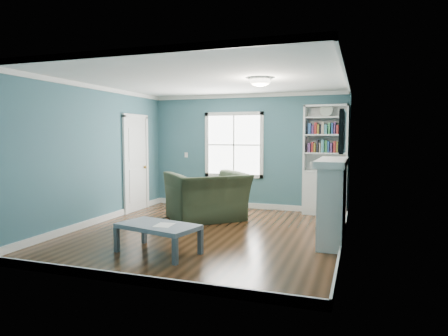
% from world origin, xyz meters
% --- Properties ---
extents(floor, '(5.00, 5.00, 0.00)m').
position_xyz_m(floor, '(0.00, 0.00, 0.00)').
color(floor, black).
rests_on(floor, ground).
extents(room_walls, '(5.00, 5.00, 5.00)m').
position_xyz_m(room_walls, '(0.00, 0.00, 1.58)').
color(room_walls, '#386670').
rests_on(room_walls, ground).
extents(trim, '(4.50, 5.00, 2.60)m').
position_xyz_m(trim, '(0.00, 0.00, 1.24)').
color(trim, white).
rests_on(trim, ground).
extents(window, '(1.40, 0.06, 1.50)m').
position_xyz_m(window, '(-0.30, 2.49, 1.45)').
color(window, white).
rests_on(window, room_walls).
extents(bookshelf, '(0.90, 0.35, 2.31)m').
position_xyz_m(bookshelf, '(1.77, 2.30, 0.92)').
color(bookshelf, silver).
rests_on(bookshelf, ground).
extents(fireplace, '(0.44, 1.58, 1.30)m').
position_xyz_m(fireplace, '(2.08, 0.20, 0.64)').
color(fireplace, black).
rests_on(fireplace, ground).
extents(tv, '(0.06, 1.10, 0.65)m').
position_xyz_m(tv, '(2.20, 0.20, 1.72)').
color(tv, black).
rests_on(tv, fireplace).
extents(door, '(0.12, 0.98, 2.17)m').
position_xyz_m(door, '(-2.22, 1.40, 1.07)').
color(door, silver).
rests_on(door, ground).
extents(ceiling_fixture, '(0.38, 0.38, 0.15)m').
position_xyz_m(ceiling_fixture, '(0.90, 0.10, 2.55)').
color(ceiling_fixture, white).
rests_on(ceiling_fixture, room_walls).
extents(light_switch, '(0.08, 0.01, 0.12)m').
position_xyz_m(light_switch, '(-1.50, 2.48, 1.20)').
color(light_switch, white).
rests_on(light_switch, room_walls).
extents(recliner, '(1.69, 1.66, 1.26)m').
position_xyz_m(recliner, '(-0.38, 1.01, 0.63)').
color(recliner, '#242D1C').
rests_on(recliner, ground).
extents(coffee_table, '(1.25, 0.87, 0.41)m').
position_xyz_m(coffee_table, '(-0.22, -1.31, 0.36)').
color(coffee_table, '#454C53').
rests_on(coffee_table, ground).
extents(paper_sheet, '(0.26, 0.32, 0.00)m').
position_xyz_m(paper_sheet, '(-0.11, -1.34, 0.42)').
color(paper_sheet, white).
rests_on(paper_sheet, coffee_table).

